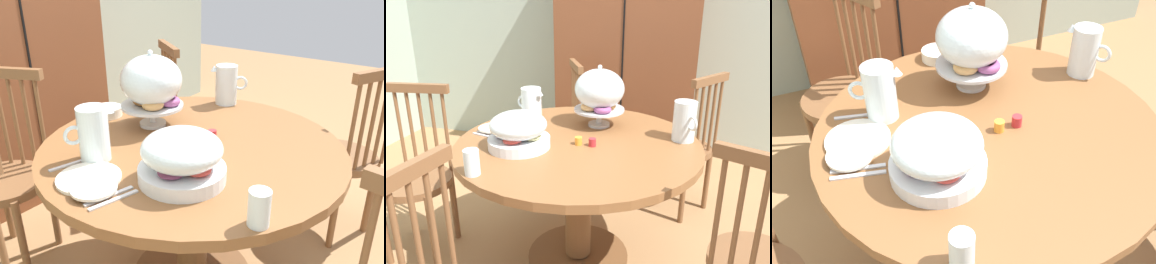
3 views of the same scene
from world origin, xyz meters
TOP-DOWN VIEW (x-y plane):
  - wooden_armoire at (-0.08, 1.50)m, footprint 1.18×0.60m
  - dining_table at (-0.11, 0.04)m, footprint 1.23×1.23m
  - windsor_chair_near_window at (0.72, -0.35)m, footprint 0.44×0.44m
  - windsor_chair_by_cabinet at (0.43, 0.79)m, footprint 0.46×0.46m
  - windsor_chair_facing_door at (-0.49, 0.88)m, footprint 0.44×0.45m
  - pastry_stand_with_dome at (-0.06, 0.30)m, footprint 0.28×0.28m
  - fruit_platter_covered at (-0.36, -0.11)m, footprint 0.30×0.30m
  - orange_juice_pitcher at (0.40, 0.20)m, footprint 0.12×0.18m
  - milk_pitcher at (-0.44, 0.25)m, footprint 0.19×0.11m
  - china_plate_large at (-0.55, 0.15)m, footprint 0.22×0.22m
  - china_plate_small at (-0.59, 0.07)m, footprint 0.15×0.15m
  - cereal_bowl at (-0.10, 0.56)m, footprint 0.14×0.14m
  - drinking_glass at (-0.43, -0.43)m, footprint 0.06×0.06m
  - jam_jar_strawberry at (-0.02, -0.00)m, footprint 0.04×0.04m
  - jam_jar_apricot at (-0.09, -0.00)m, footprint 0.04×0.04m
  - table_knife at (-0.58, 0.01)m, footprint 0.17×0.05m
  - dinner_fork at (-0.59, -0.02)m, footprint 0.17×0.05m
  - soup_spoon at (-0.52, 0.28)m, footprint 0.17×0.05m

SIDE VIEW (x-z plane):
  - windsor_chair_near_window at x=0.72m, z-range -0.03..0.94m
  - windsor_chair_by_cabinet at x=0.43m, z-range -0.03..0.94m
  - windsor_chair_facing_door at x=-0.49m, z-range -0.03..0.94m
  - dining_table at x=-0.11m, z-range 0.16..0.90m
  - table_knife at x=-0.58m, z-range 0.74..0.75m
  - dinner_fork at x=-0.59m, z-range 0.74..0.75m
  - soup_spoon at x=-0.52m, z-range 0.74..0.75m
  - china_plate_large at x=-0.55m, z-range 0.74..0.75m
  - china_plate_small at x=-0.59m, z-range 0.75..0.76m
  - jam_jar_strawberry at x=-0.02m, z-range 0.74..0.78m
  - jam_jar_apricot at x=-0.09m, z-range 0.74..0.78m
  - cereal_bowl at x=-0.10m, z-range 0.74..0.78m
  - drinking_glass at x=-0.43m, z-range 0.74..0.85m
  - fruit_platter_covered at x=-0.36m, z-range 0.74..0.92m
  - orange_juice_pitcher at x=0.40m, z-range 0.73..0.93m
  - milk_pitcher at x=-0.44m, z-range 0.73..0.94m
  - pastry_stand_with_dome at x=-0.06m, z-range 0.76..1.11m
  - wooden_armoire at x=-0.08m, z-range 0.00..1.96m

